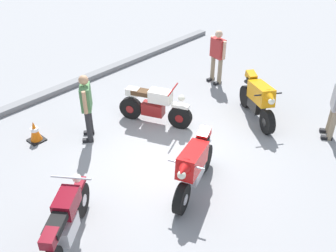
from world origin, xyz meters
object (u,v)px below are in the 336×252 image
at_px(motorcycle_maroon_cruiser, 66,223).
at_px(motorcycle_red_sportbike, 194,165).
at_px(person_in_red_shirt, 217,54).
at_px(person_in_green_shirt, 87,104).
at_px(traffic_cone, 35,131).
at_px(motorcycle_orange_sportbike, 258,99).
at_px(motorcycle_cream_vintage, 155,106).

bearing_deg(motorcycle_maroon_cruiser, motorcycle_red_sportbike, -51.13).
height_order(motorcycle_maroon_cruiser, person_in_red_shirt, person_in_red_shirt).
relative_size(person_in_red_shirt, person_in_green_shirt, 0.99).
bearing_deg(traffic_cone, person_in_red_shirt, -13.06).
bearing_deg(motorcycle_orange_sportbike, motorcycle_cream_vintage, -96.95).
xyz_separation_m(motorcycle_red_sportbike, person_in_green_shirt, (-0.29, 2.98, 0.36)).
bearing_deg(motorcycle_orange_sportbike, traffic_cone, -90.66).
bearing_deg(motorcycle_maroon_cruiser, traffic_cone, 32.06).
bearing_deg(person_in_red_shirt, motorcycle_maroon_cruiser, 28.00).
height_order(motorcycle_maroon_cruiser, motorcycle_orange_sportbike, motorcycle_orange_sportbike).
distance_m(motorcycle_orange_sportbike, person_in_green_shirt, 4.31).
height_order(motorcycle_red_sportbike, person_in_green_shirt, person_in_green_shirt).
distance_m(motorcycle_red_sportbike, traffic_cone, 4.06).
bearing_deg(motorcycle_cream_vintage, person_in_green_shirt, -135.82).
bearing_deg(motorcycle_orange_sportbike, person_in_green_shirt, -89.13).
bearing_deg(person_in_green_shirt, traffic_cone, -1.10).
distance_m(motorcycle_red_sportbike, person_in_red_shirt, 4.96).
height_order(motorcycle_orange_sportbike, person_in_green_shirt, person_in_green_shirt).
distance_m(motorcycle_cream_vintage, person_in_red_shirt, 3.01).
relative_size(motorcycle_cream_vintage, person_in_red_shirt, 1.13).
distance_m(motorcycle_cream_vintage, motorcycle_orange_sportbike, 2.67).
height_order(motorcycle_cream_vintage, person_in_red_shirt, person_in_red_shirt).
height_order(motorcycle_maroon_cruiser, traffic_cone, motorcycle_maroon_cruiser).
height_order(motorcycle_maroon_cruiser, person_in_green_shirt, person_in_green_shirt).
distance_m(motorcycle_cream_vintage, traffic_cone, 2.96).
relative_size(motorcycle_red_sportbike, motorcycle_cream_vintage, 1.02).
bearing_deg(motorcycle_red_sportbike, person_in_red_shirt, -169.15).
relative_size(motorcycle_red_sportbike, person_in_red_shirt, 1.15).
bearing_deg(motorcycle_cream_vintage, motorcycle_red_sportbike, -51.47).
bearing_deg(person_in_red_shirt, motorcycle_cream_vintage, 17.17).
relative_size(person_in_red_shirt, traffic_cone, 3.11).
relative_size(motorcycle_maroon_cruiser, motorcycle_cream_vintage, 0.94).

